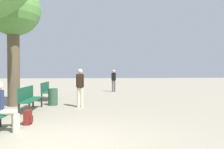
# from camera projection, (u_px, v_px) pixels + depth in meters

# --- Properties ---
(ground_plane) EXTENTS (80.00, 80.00, 0.00)m
(ground_plane) POSITION_uv_depth(u_px,v_px,m) (57.00, 144.00, 4.72)
(ground_plane) COLOR gray
(bench_row_1) EXTENTS (0.45, 1.88, 0.95)m
(bench_row_1) POSITION_uv_depth(u_px,v_px,m) (29.00, 97.00, 8.61)
(bench_row_1) COLOR #195138
(bench_row_1) RESTS_ON ground_plane
(bench_row_2) EXTENTS (0.45, 1.88, 0.95)m
(bench_row_2) POSITION_uv_depth(u_px,v_px,m) (47.00, 90.00, 11.93)
(bench_row_2) COLOR #195138
(bench_row_2) RESTS_ON ground_plane
(tree_row_1) EXTENTS (2.41, 2.41, 5.57)m
(tree_row_1) POSITION_uv_depth(u_px,v_px,m) (13.00, 12.00, 9.74)
(tree_row_1) COLOR brown
(tree_row_1) RESTS_ON ground_plane
(person_seated) EXTENTS (0.63, 0.35, 1.33)m
(person_seated) POSITION_uv_depth(u_px,v_px,m) (3.00, 105.00, 5.63)
(person_seated) COLOR beige
(person_seated) RESTS_ON ground_plane
(backpack) EXTENTS (0.21, 0.32, 0.42)m
(backpack) POSITION_uv_depth(u_px,v_px,m) (28.00, 117.00, 6.47)
(backpack) COLOR maroon
(backpack) RESTS_ON ground_plane
(pedestrian_near) EXTENTS (0.33, 0.29, 1.65)m
(pedestrian_near) POSITION_uv_depth(u_px,v_px,m) (114.00, 79.00, 16.33)
(pedestrian_near) COLOR #4C4C4C
(pedestrian_near) RESTS_ON ground_plane
(pedestrian_mid) EXTENTS (0.34, 0.27, 1.67)m
(pedestrian_mid) POSITION_uv_depth(u_px,v_px,m) (80.00, 85.00, 9.43)
(pedestrian_mid) COLOR beige
(pedestrian_mid) RESTS_ON ground_plane
(trash_bin) EXTENTS (0.43, 0.43, 0.77)m
(trash_bin) POSITION_uv_depth(u_px,v_px,m) (53.00, 97.00, 10.00)
(trash_bin) COLOR #2D5138
(trash_bin) RESTS_ON ground_plane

